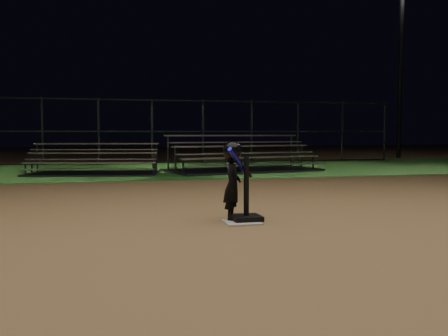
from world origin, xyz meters
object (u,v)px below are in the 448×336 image
(bleacher_right, at_px, (243,164))
(light_pole_right, at_px, (402,54))
(home_plate, at_px, (242,222))
(batting_tee, at_px, (246,208))
(child_batter, at_px, (233,179))
(bleacher_left, at_px, (93,168))

(bleacher_right, xyz_separation_m, light_pole_right, (9.61, 6.47, 4.71))
(home_plate, bearing_deg, batting_tee, 44.56)
(home_plate, relative_size, light_pole_right, 0.05)
(home_plate, height_order, child_batter, child_batter)
(bleacher_left, height_order, bleacher_right, bleacher_right)
(bleacher_left, height_order, light_pole_right, light_pole_right)
(child_batter, relative_size, light_pole_right, 0.13)
(batting_tee, xyz_separation_m, bleacher_left, (-2.17, 8.21, 0.00))
(batting_tee, bearing_deg, bleacher_right, 74.65)
(home_plate, height_order, bleacher_left, bleacher_left)
(home_plate, height_order, batting_tee, batting_tee)
(child_batter, height_order, bleacher_left, child_batter)
(batting_tee, height_order, bleacher_right, bleacher_right)
(bleacher_left, relative_size, light_pole_right, 0.47)
(batting_tee, bearing_deg, bleacher_left, 104.79)
(bleacher_right, distance_m, light_pole_right, 12.51)
(home_plate, xyz_separation_m, bleacher_left, (-2.08, 8.29, 0.17))
(child_batter, bearing_deg, batting_tee, -96.35)
(batting_tee, xyz_separation_m, light_pole_right, (11.92, 14.86, 4.77))
(batting_tee, height_order, light_pole_right, light_pole_right)
(bleacher_right, bearing_deg, light_pole_right, 21.30)
(batting_tee, distance_m, bleacher_right, 8.70)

